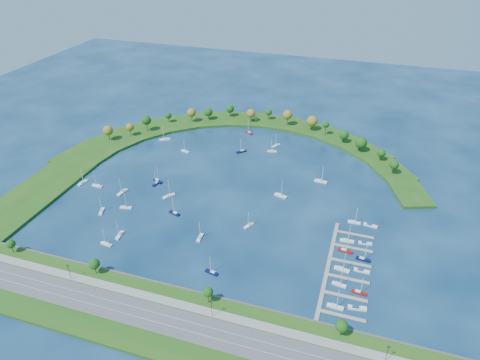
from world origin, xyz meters
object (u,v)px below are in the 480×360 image
(moored_boat_7, at_px, (280,195))
(moored_boat_15, at_px, (102,211))
(moored_boat_18, at_px, (242,151))
(moored_boat_20, at_px, (175,213))
(docked_boat_6, at_px, (345,250))
(moored_boat_10, at_px, (158,181))
(docked_boat_0, at_px, (335,306))
(docked_boat_10, at_px, (354,222))
(moored_boat_1, at_px, (276,145))
(moored_boat_4, at_px, (83,182))
(moored_boat_13, at_px, (97,185))
(docked_boat_3, at_px, (359,292))
(moored_boat_0, at_px, (106,244))
(docked_boat_4, at_px, (342,269))
(moored_boat_6, at_px, (321,181))
(moored_boat_17, at_px, (169,196))
(docked_boat_9, at_px, (365,243))
(moored_boat_3, at_px, (249,132))
(moored_boat_8, at_px, (249,225))
(docked_boat_5, at_px, (362,271))
(docked_boat_1, at_px, (357,308))
(docked_boat_2, at_px, (339,284))
(docked_boat_7, at_px, (363,259))
(moored_boat_21, at_px, (122,192))
(harbor_tower, at_px, (256,119))
(docked_boat_11, at_px, (370,225))
(moored_boat_19, at_px, (126,207))
(moored_boat_5, at_px, (200,237))
(moored_boat_9, at_px, (212,272))
(docked_boat_8, at_px, (347,240))
(moored_boat_12, at_px, (156,183))
(moored_boat_16, at_px, (185,151))
(moored_boat_2, at_px, (165,139))
(moored_boat_14, at_px, (272,151))

(moored_boat_7, height_order, moored_boat_15, moored_boat_7)
(moored_boat_18, xyz_separation_m, moored_boat_20, (-14.98, -95.87, -0.02))
(moored_boat_7, bearing_deg, docked_boat_6, -26.76)
(moored_boat_10, bearing_deg, docked_boat_0, -2.71)
(docked_boat_10, bearing_deg, moored_boat_20, -166.50)
(moored_boat_1, xyz_separation_m, moored_boat_4, (-119.48, -101.84, 0.01))
(moored_boat_13, relative_size, docked_boat_3, 1.03)
(moored_boat_10, xyz_separation_m, moored_boat_20, (29.06, -32.77, -0.02))
(moored_boat_0, distance_m, docked_boat_4, 136.69)
(moored_boat_6, relative_size, docked_boat_6, 1.12)
(moored_boat_17, bearing_deg, docked_boat_9, -60.18)
(moored_boat_7, relative_size, moored_boat_20, 1.10)
(moored_boat_3, bearing_deg, moored_boat_8, 140.29)
(docked_boat_5, bearing_deg, moored_boat_17, 167.83)
(moored_boat_8, relative_size, docked_boat_1, 1.17)
(moored_boat_0, bearing_deg, moored_boat_3, -93.20)
(docked_boat_2, height_order, docked_boat_6, docked_boat_6)
(moored_boat_15, relative_size, docked_boat_7, 0.98)
(moored_boat_21, bearing_deg, harbor_tower, 170.65)
(harbor_tower, height_order, docked_boat_11, harbor_tower)
(harbor_tower, bearing_deg, moored_boat_19, -105.04)
(harbor_tower, height_order, moored_boat_13, moored_boat_13)
(moored_boat_5, xyz_separation_m, docked_boat_10, (86.99, 44.41, 0.01))
(docked_boat_3, bearing_deg, moored_boat_3, 128.92)
(moored_boat_17, distance_m, moored_boat_21, 33.64)
(moored_boat_9, relative_size, docked_boat_2, 1.02)
(moored_boat_9, xyz_separation_m, docked_boat_3, (77.57, 9.85, 0.00))
(moored_boat_5, xyz_separation_m, moored_boat_18, (-10.45, 113.95, 0.04))
(moored_boat_1, bearing_deg, moored_boat_7, 46.86)
(moored_boat_3, xyz_separation_m, docked_boat_9, (110.42, -124.75, -0.32))
(moored_boat_7, distance_m, docked_boat_5, 83.55)
(moored_boat_0, relative_size, moored_boat_15, 0.96)
(moored_boat_10, xyz_separation_m, docked_boat_9, (149.55, -25.22, -0.33))
(moored_boat_5, height_order, moored_boat_18, moored_boat_18)
(moored_boat_0, bearing_deg, moored_boat_20, -113.25)
(moored_boat_9, bearing_deg, docked_boat_10, -123.06)
(harbor_tower, height_order, moored_boat_21, moored_boat_21)
(moored_boat_3, bearing_deg, moored_boat_18, 130.84)
(moored_boat_20, relative_size, docked_boat_6, 0.98)
(docked_boat_1, bearing_deg, docked_boat_8, 92.74)
(docked_boat_11, bearing_deg, moored_boat_17, -167.97)
(moored_boat_12, xyz_separation_m, docked_boat_0, (138.52, -76.50, 0.03))
(moored_boat_0, distance_m, moored_boat_3, 176.57)
(docked_boat_8, bearing_deg, moored_boat_10, 164.94)
(docked_boat_4, bearing_deg, moored_boat_10, 167.36)
(moored_boat_1, distance_m, moored_boat_10, 107.46)
(moored_boat_16, bearing_deg, moored_boat_13, 76.69)
(moored_boat_2, xyz_separation_m, moored_boat_19, (21.37, -100.63, -0.07))
(moored_boat_6, distance_m, moored_boat_14, 57.44)
(moored_boat_21, distance_m, docked_boat_5, 168.52)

